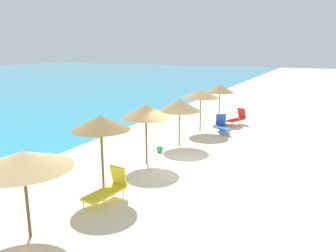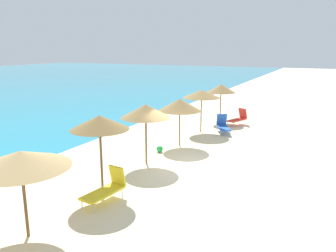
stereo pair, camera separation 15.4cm
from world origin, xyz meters
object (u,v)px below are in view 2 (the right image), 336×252
at_px(lounge_chair_0, 223,125).
at_px(beach_umbrella_1, 21,160).
at_px(beach_umbrella_4, 180,105).
at_px(lounge_chair_2, 107,188).
at_px(beach_umbrella_2, 100,123).
at_px(beach_umbrella_3, 146,111).
at_px(lounge_chair_3, 238,118).
at_px(beach_umbrella_5, 202,94).
at_px(beach_umbrella_6, 221,88).
at_px(beach_ball, 160,149).

bearing_deg(lounge_chair_0, beach_umbrella_1, 57.03).
bearing_deg(beach_umbrella_4, lounge_chair_0, -18.26).
bearing_deg(lounge_chair_0, lounge_chair_2, 59.05).
height_order(beach_umbrella_2, beach_umbrella_3, beach_umbrella_2).
height_order(lounge_chair_0, lounge_chair_3, lounge_chair_3).
xyz_separation_m(beach_umbrella_1, lounge_chair_2, (2.73, -0.66, -1.73)).
height_order(beach_umbrella_5, lounge_chair_0, beach_umbrella_5).
relative_size(beach_umbrella_2, lounge_chair_3, 1.68).
bearing_deg(lounge_chair_3, beach_umbrella_4, 97.04).
bearing_deg(beach_umbrella_1, beach_umbrella_4, -0.89).
bearing_deg(beach_umbrella_4, lounge_chair_3, -14.12).
distance_m(beach_umbrella_1, beach_umbrella_3, 6.65).
distance_m(beach_umbrella_2, beach_umbrella_4, 6.58).
bearing_deg(lounge_chair_3, beach_umbrella_2, 103.83).
xyz_separation_m(lounge_chair_2, lounge_chair_3, (13.28, -1.04, 0.01)).
xyz_separation_m(beach_umbrella_5, lounge_chair_0, (0.37, -1.29, -1.89)).
distance_m(beach_umbrella_6, lounge_chair_3, 2.38).
xyz_separation_m(beach_umbrella_6, lounge_chair_0, (-2.94, -1.10, -1.88)).
xyz_separation_m(beach_umbrella_2, beach_ball, (5.08, 0.32, -2.37)).
bearing_deg(beach_umbrella_6, beach_umbrella_3, 178.10).
distance_m(beach_umbrella_2, beach_umbrella_3, 3.37).
xyz_separation_m(beach_umbrella_3, lounge_chair_3, (9.36, -1.74, -1.89)).
xyz_separation_m(beach_umbrella_1, beach_umbrella_3, (6.65, 0.04, 0.16)).
relative_size(beach_umbrella_2, beach_umbrella_5, 1.08).
distance_m(beach_umbrella_3, beach_ball, 2.80).
relative_size(beach_umbrella_6, beach_ball, 8.00).
height_order(beach_umbrella_2, lounge_chair_3, beach_umbrella_2).
height_order(lounge_chair_3, beach_ball, lounge_chair_3).
bearing_deg(beach_ball, lounge_chair_0, -17.45).
distance_m(beach_umbrella_3, beach_umbrella_6, 9.88).
bearing_deg(beach_umbrella_5, lounge_chair_0, -74.16).
relative_size(beach_umbrella_4, lounge_chair_0, 1.44).
relative_size(beach_umbrella_3, beach_ball, 8.15).
bearing_deg(beach_umbrella_3, beach_umbrella_5, -1.14).
height_order(beach_umbrella_2, beach_umbrella_5, beach_umbrella_2).
height_order(beach_umbrella_1, lounge_chair_0, beach_umbrella_1).
height_order(beach_umbrella_4, lounge_chair_0, beach_umbrella_4).
bearing_deg(beach_umbrella_6, lounge_chair_3, -110.10).
distance_m(beach_umbrella_5, lounge_chair_3, 3.72).
bearing_deg(beach_ball, beach_umbrella_3, -172.81).
height_order(beach_umbrella_1, beach_umbrella_6, beach_umbrella_6).
bearing_deg(beach_umbrella_3, lounge_chair_3, -10.54).
distance_m(beach_umbrella_6, lounge_chair_0, 3.66).
bearing_deg(beach_umbrella_1, lounge_chair_0, -5.83).
bearing_deg(beach_umbrella_1, lounge_chair_3, -6.07).
bearing_deg(beach_umbrella_6, beach_umbrella_2, 179.03).
xyz_separation_m(beach_umbrella_1, lounge_chair_0, (13.58, -1.39, -1.76)).
distance_m(beach_umbrella_1, lounge_chair_2, 3.30).
height_order(beach_umbrella_1, lounge_chair_3, beach_umbrella_1).
height_order(beach_umbrella_2, beach_umbrella_6, beach_umbrella_2).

